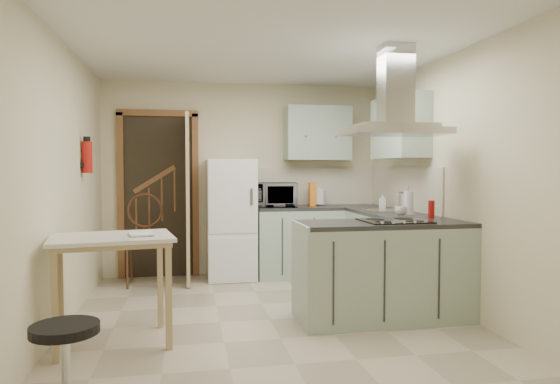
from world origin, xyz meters
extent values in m
plane|color=#B9A890|center=(0.00, 0.00, 0.00)|extent=(4.20, 4.20, 0.00)
plane|color=silver|center=(0.00, 0.00, 2.50)|extent=(4.20, 4.20, 0.00)
plane|color=beige|center=(0.00, 2.10, 1.25)|extent=(3.60, 0.00, 3.60)
plane|color=beige|center=(-1.80, 0.00, 1.25)|extent=(0.00, 4.20, 4.20)
plane|color=beige|center=(1.80, 0.00, 1.25)|extent=(0.00, 4.20, 4.20)
cube|color=brown|center=(-1.10, 2.07, 1.05)|extent=(1.10, 0.12, 2.10)
cube|color=white|center=(-0.20, 1.80, 0.75)|extent=(0.60, 0.60, 1.50)
cube|color=#9EB2A0|center=(0.66, 1.80, 0.45)|extent=(1.08, 0.60, 0.90)
cube|color=#9EB2A0|center=(1.50, 1.12, 0.45)|extent=(0.60, 1.95, 0.90)
cube|color=beige|center=(0.96, 2.09, 1.15)|extent=(1.68, 0.02, 0.50)
cube|color=#9EB2A0|center=(0.95, 1.93, 1.85)|extent=(0.85, 0.35, 0.70)
cube|color=#9EB2A0|center=(1.62, 0.85, 1.85)|extent=(0.35, 0.90, 0.70)
cube|color=#9EB2A0|center=(1.02, -0.18, 0.45)|extent=(1.55, 0.65, 0.90)
cube|color=black|center=(1.12, -0.18, 0.91)|extent=(0.58, 0.50, 0.01)
cube|color=silver|center=(1.12, -0.18, 1.72)|extent=(0.90, 0.55, 0.10)
cube|color=silver|center=(1.50, 0.95, 0.91)|extent=(0.45, 0.40, 0.01)
cylinder|color=#B2140F|center=(-1.74, 0.90, 1.50)|extent=(0.10, 0.10, 0.32)
cube|color=tan|center=(-1.32, -0.40, 0.43)|extent=(1.01, 0.83, 0.86)
cube|color=#432816|center=(-1.24, 1.60, 0.49)|extent=(0.45, 0.45, 0.99)
cylinder|color=black|center=(-1.42, -1.51, 0.25)|extent=(0.49, 0.49, 0.51)
imported|color=black|center=(0.36, 1.77, 1.05)|extent=(0.60, 0.45, 0.31)
cylinder|color=white|center=(0.97, 1.89, 1.02)|extent=(0.17, 0.17, 0.24)
cube|color=orange|center=(0.87, 1.86, 1.05)|extent=(0.11, 0.21, 0.31)
imported|color=#B0AEBB|center=(1.61, 1.30, 0.99)|extent=(0.11, 0.11, 0.19)
cylinder|color=silver|center=(1.54, 0.42, 1.03)|extent=(0.12, 0.12, 0.26)
imported|color=silver|center=(1.45, 0.41, 0.95)|extent=(0.14, 0.14, 0.09)
cylinder|color=red|center=(1.60, 0.03, 0.99)|extent=(0.08, 0.08, 0.17)
imported|color=maroon|center=(-1.19, -0.44, 0.91)|extent=(0.22, 0.28, 0.11)
camera|label=1|loc=(-0.74, -4.46, 1.38)|focal=32.00mm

